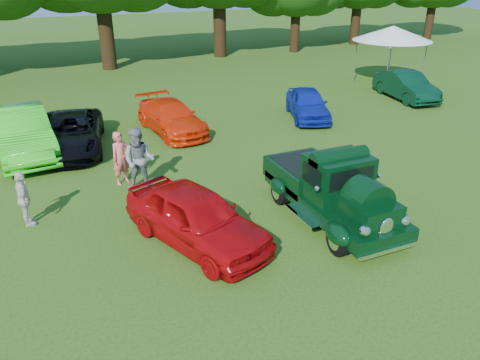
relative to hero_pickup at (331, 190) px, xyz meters
name	(u,v)px	position (x,y,z in m)	size (l,w,h in m)	color
ground	(278,228)	(-1.57, 0.04, -0.81)	(120.00, 120.00, 0.00)	#2C4F12
hero_pickup	(331,190)	(0.00, 0.00, 0.00)	(2.24, 4.81, 1.88)	black
red_convertible	(196,217)	(-3.72, 0.26, -0.10)	(1.70, 4.21, 1.44)	#AD070A
back_car_lime	(22,132)	(-7.44, 8.43, 0.03)	(1.79, 5.12, 1.69)	#2CD11B
back_car_black	(71,133)	(-5.83, 8.25, -0.15)	(2.21, 4.79, 1.33)	black
back_car_orange	(171,117)	(-1.86, 8.69, -0.19)	(1.76, 4.33, 1.26)	red
back_car_blue	(307,104)	(4.26, 8.10, -0.16)	(1.54, 3.83, 1.31)	#0E1F9C
back_car_green	(406,86)	(10.55, 8.83, -0.13)	(1.45, 4.17, 1.37)	black
spectator_pink	(121,158)	(-4.70, 4.51, 0.03)	(0.62, 0.41, 1.70)	#E96360
spectator_grey	(139,160)	(-4.28, 3.79, 0.17)	(0.96, 0.74, 1.97)	gray
spectator_white	(24,199)	(-7.52, 2.93, -0.06)	(0.88, 0.37, 1.51)	silver
canopy_tent	(393,34)	(11.88, 11.80, 2.00)	(4.50, 4.50, 3.24)	white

